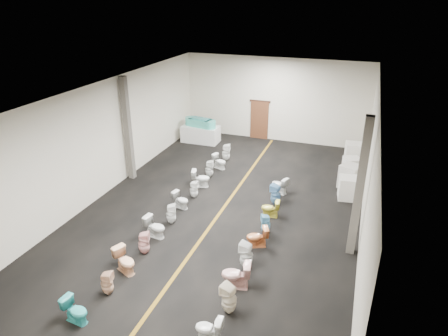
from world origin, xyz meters
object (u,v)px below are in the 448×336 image
Objects in this scene: toilet_left_10 at (220,162)px; toilet_right_3 at (236,275)px; toilet_left_6 at (181,200)px; toilet_right_8 at (276,194)px; toilet_left_5 at (171,214)px; toilet_right_4 at (246,255)px; toilet_left_11 at (226,152)px; toilet_left_0 at (76,310)px; toilet_right_1 at (209,329)px; toilet_right_9 at (279,185)px; toilet_left_1 at (107,283)px; toilet_left_7 at (194,189)px; toilet_right_5 at (257,237)px; appliance_crate_c at (352,166)px; toilet_left_4 at (155,227)px; toilet_left_8 at (201,178)px; appliance_crate_b at (350,176)px; toilet_left_2 at (125,261)px; appliance_crate_a at (348,188)px; toilet_right_6 at (266,224)px; toilet_right_2 at (229,299)px; toilet_right_7 at (270,208)px; toilet_left_3 at (144,243)px; display_table at (201,134)px; toilet_left_9 at (209,169)px; bathtub at (200,123)px.

toilet_right_3 is (3.26, -7.56, 0.07)m from toilet_left_10.
toilet_right_8 reaches higher than toilet_left_6.
toilet_right_3 is at bearing -151.60° from toilet_left_5.
toilet_left_11 is at bearing -151.11° from toilet_right_4.
toilet_left_5 reaches higher than toilet_left_0.
toilet_right_9 reaches higher than toilet_right_1.
toilet_left_7 is (-0.02, 5.94, 0.00)m from toilet_left_1.
toilet_right_5 is 3.95m from toilet_right_9.
toilet_left_7 is 7.24m from toilet_right_1.
toilet_left_11 is at bearing -177.00° from toilet_right_5.
toilet_left_4 is (-5.91, -7.55, -0.00)m from appliance_crate_c.
appliance_crate_c is 6.90m from toilet_left_8.
appliance_crate_c is 8.08m from toilet_left_6.
toilet_left_11 is 0.99× the size of toilet_right_4.
toilet_left_8 is (-0.12, 1.01, 0.02)m from toilet_left_7.
toilet_right_3 is at bearing -169.41° from toilet_left_11.
appliance_crate_b is 7.95m from toilet_right_3.
toilet_left_1 is 0.94× the size of toilet_left_2.
toilet_right_8 reaches higher than toilet_left_7.
appliance_crate_a reaches higher than toilet_right_4.
toilet_left_0 is at bearing -57.19° from toilet_right_6.
toilet_right_6 is (0.09, 2.01, -0.08)m from toilet_right_4.
toilet_right_7 is at bearing -160.89° from toilet_right_2.
toilet_left_3 is 1.13× the size of toilet_left_10.
toilet_right_7 is (3.21, 3.55, -0.05)m from toilet_left_3.
toilet_left_5 reaches higher than toilet_right_9.
display_table reaches higher than toilet_right_4.
toilet_left_2 reaches higher than toilet_right_1.
toilet_right_3 is (3.37, -6.52, 0.02)m from toilet_left_9.
toilet_right_7 is (3.26, -3.48, -0.01)m from toilet_left_10.
bathtub reaches higher than appliance_crate_c.
display_table is 2.32× the size of toilet_right_2.
toilet_left_7 is 0.85× the size of toilet_left_11.
toilet_left_2 is 6.39m from toilet_right_8.
toilet_left_5 is (-5.80, -6.60, -0.00)m from appliance_crate_c.
toilet_right_2 reaches higher than toilet_right_1.
appliance_crate_c is 13.03m from toilet_left_0.
toilet_right_7 is (-0.13, 5.04, -0.09)m from toilet_right_2.
appliance_crate_a reaches higher than toilet_right_5.
toilet_right_7 is at bearing -20.76° from toilet_left_0.
toilet_left_11 reaches higher than toilet_right_9.
toilet_left_7 is at bearing 173.06° from toilet_left_9.
toilet_right_6 is (0.13, 4.95, 0.01)m from toilet_right_1.
bathtub is 12.88m from toilet_right_2.
bathtub is 4.65m from toilet_left_9.
toilet_right_8 is at bearing 169.04° from toilet_right_3.
toilet_right_8 is at bearing -75.23° from toilet_left_5.
toilet_right_6 is at bearing -159.15° from toilet_left_11.
toilet_right_2 is (3.50, 1.58, 0.08)m from toilet_left_0.
appliance_crate_a is 1.39× the size of toilet_left_6.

